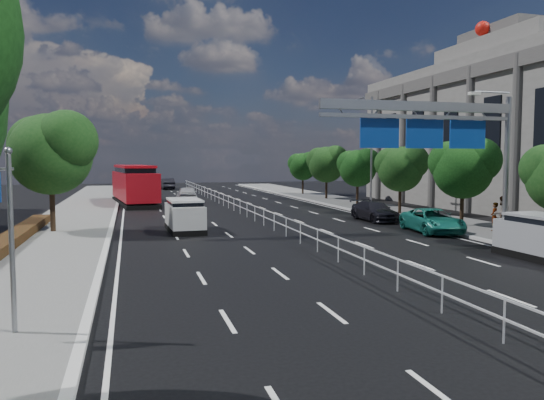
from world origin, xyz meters
name	(u,v)px	position (x,y,z in m)	size (l,w,h in m)	color
ground	(425,305)	(0.00, 0.00, 0.00)	(160.00, 160.00, 0.00)	black
kerb_near	(85,330)	(-9.00, 0.00, 0.07)	(0.25, 140.00, 0.15)	silver
median_fence	(249,211)	(0.00, 22.50, 0.53)	(0.05, 85.00, 1.02)	silver
overhead_gantry	(440,128)	(6.74, 10.05, 5.61)	(10.24, 0.38, 7.45)	gray
streetlight_far	(368,145)	(10.50, 26.00, 5.21)	(2.78, 2.40, 9.00)	gray
near_tree_back	(52,149)	(-11.94, 17.97, 4.61)	(4.84, 4.51, 6.69)	black
far_tree_d	(464,166)	(11.25, 14.48, 3.69)	(3.85, 3.59, 5.34)	black
far_tree_e	(401,166)	(11.25, 21.98, 3.56)	(3.63, 3.38, 5.13)	black
far_tree_f	(358,166)	(11.24, 29.48, 3.49)	(3.52, 3.28, 5.02)	black
far_tree_g	(327,162)	(11.25, 36.98, 3.75)	(3.96, 3.69, 5.45)	black
far_tree_h	(303,165)	(11.24, 44.48, 3.42)	(3.41, 3.18, 4.91)	black
white_minivan	(185,215)	(-4.94, 17.05, 0.90)	(1.98, 4.30, 1.84)	black
red_bus	(134,184)	(-7.50, 36.46, 1.84)	(4.21, 12.09, 3.54)	black
near_car_silver	(187,194)	(-2.70, 37.48, 0.77)	(1.83, 4.54, 1.55)	#A8AAAF
near_car_dark	(167,184)	(-2.90, 60.78, 0.74)	(1.57, 4.49, 1.48)	black
parked_car_teal	(432,221)	(8.30, 13.00, 0.66)	(2.20, 4.77, 1.33)	#186E60
parked_car_dark	(375,211)	(7.72, 19.00, 0.65)	(1.82, 4.47, 1.30)	black
pedestrian_a	(494,217)	(11.41, 11.85, 0.92)	(0.57, 0.37, 1.57)	gray
pedestrian_b	(502,214)	(11.47, 11.31, 1.12)	(0.95, 0.74, 1.95)	gray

